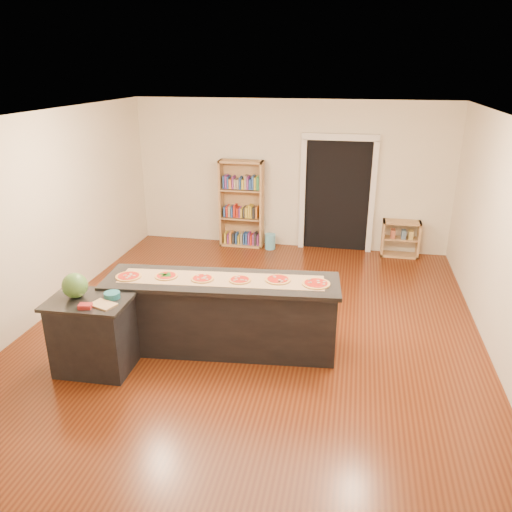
% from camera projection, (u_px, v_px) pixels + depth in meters
% --- Properties ---
extents(room, '(6.00, 7.00, 2.80)m').
position_uv_depth(room, '(253.00, 232.00, 6.27)').
color(room, silver).
rests_on(room, ground).
extents(doorway, '(1.40, 0.09, 2.21)m').
position_uv_depth(doorway, '(337.00, 188.00, 9.34)').
color(doorway, black).
rests_on(doorway, room).
extents(kitchen_island, '(2.85, 0.77, 0.94)m').
position_uv_depth(kitchen_island, '(222.00, 314.00, 6.18)').
color(kitchen_island, black).
rests_on(kitchen_island, ground).
extents(side_counter, '(0.92, 0.67, 0.91)m').
position_uv_depth(side_counter, '(93.00, 334.00, 5.75)').
color(side_counter, black).
rests_on(side_counter, ground).
extents(bookshelf, '(0.84, 0.30, 1.69)m').
position_uv_depth(bookshelf, '(242.00, 204.00, 9.66)').
color(bookshelf, tan).
rests_on(bookshelf, ground).
extents(low_shelf, '(0.68, 0.29, 0.68)m').
position_uv_depth(low_shelf, '(400.00, 239.00, 9.28)').
color(low_shelf, tan).
rests_on(low_shelf, ground).
extents(waste_bin, '(0.20, 0.20, 0.30)m').
position_uv_depth(waste_bin, '(270.00, 241.00, 9.71)').
color(waste_bin, '#5DAFCF').
rests_on(waste_bin, ground).
extents(kraft_paper, '(2.50, 0.69, 0.00)m').
position_uv_depth(kraft_paper, '(221.00, 279.00, 6.02)').
color(kraft_paper, '#9A764F').
rests_on(kraft_paper, kitchen_island).
extents(watermelon, '(0.29, 0.29, 0.29)m').
position_uv_depth(watermelon, '(75.00, 286.00, 5.59)').
color(watermelon, '#144214').
rests_on(watermelon, side_counter).
extents(cutting_board, '(0.32, 0.26, 0.02)m').
position_uv_depth(cutting_board, '(103.00, 305.00, 5.44)').
color(cutting_board, tan).
rests_on(cutting_board, side_counter).
extents(package_red, '(0.15, 0.12, 0.05)m').
position_uv_depth(package_red, '(85.00, 306.00, 5.37)').
color(package_red, maroon).
rests_on(package_red, side_counter).
extents(package_teal, '(0.18, 0.18, 0.07)m').
position_uv_depth(package_teal, '(112.00, 295.00, 5.61)').
color(package_teal, '#195966').
rests_on(package_teal, side_counter).
extents(pizza_a, '(0.30, 0.30, 0.02)m').
position_uv_depth(pizza_a, '(129.00, 276.00, 6.08)').
color(pizza_a, '#B57C45').
rests_on(pizza_a, kitchen_island).
extents(pizza_b, '(0.30, 0.30, 0.02)m').
position_uv_depth(pizza_b, '(166.00, 276.00, 6.09)').
color(pizza_b, '#B57C45').
rests_on(pizza_b, kitchen_island).
extents(pizza_c, '(0.28, 0.28, 0.02)m').
position_uv_depth(pizza_c, '(202.00, 278.00, 6.02)').
color(pizza_c, '#B57C45').
rests_on(pizza_c, kitchen_island).
extents(pizza_d, '(0.27, 0.27, 0.02)m').
position_uv_depth(pizza_d, '(240.00, 280.00, 5.98)').
color(pizza_d, '#B57C45').
rests_on(pizza_d, kitchen_island).
extents(pizza_e, '(0.30, 0.30, 0.02)m').
position_uv_depth(pizza_e, '(278.00, 279.00, 5.99)').
color(pizza_e, '#B57C45').
rests_on(pizza_e, kitchen_island).
extents(pizza_f, '(0.32, 0.32, 0.02)m').
position_uv_depth(pizza_f, '(316.00, 283.00, 5.88)').
color(pizza_f, '#B57C45').
rests_on(pizza_f, kitchen_island).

